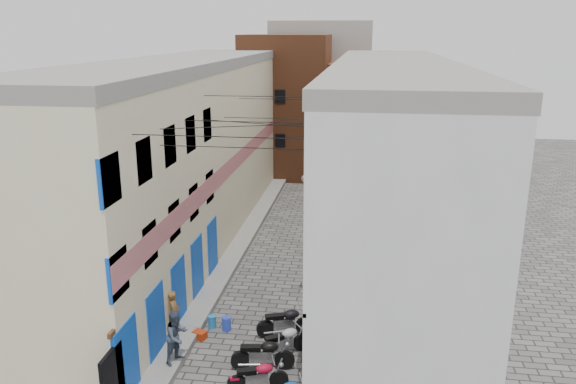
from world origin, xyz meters
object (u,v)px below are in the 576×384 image
at_px(water_jug_far, 212,322).
at_px(person_b, 177,336).
at_px(water_jug_near, 226,324).
at_px(red_crate, 200,335).
at_px(motorcycle_g, 285,320).
at_px(motorcycle_e, 263,353).
at_px(motorcycle_d, 258,375).
at_px(motorcycle_f, 284,340).
at_px(person_a, 174,312).

bearing_deg(water_jug_far, person_b, -98.18).
bearing_deg(water_jug_near, person_b, -110.48).
bearing_deg(red_crate, water_jug_far, 74.62).
distance_m(water_jug_near, red_crate, 1.06).
height_order(motorcycle_g, water_jug_near, motorcycle_g).
xyz_separation_m(water_jug_near, water_jug_far, (-0.56, 0.10, -0.02)).
distance_m(motorcycle_e, water_jug_near, 2.80).
distance_m(motorcycle_d, water_jug_far, 4.13).
xyz_separation_m(motorcycle_f, motorcycle_g, (-0.14, 1.22, 0.04)).
height_order(motorcycle_f, water_jug_near, motorcycle_f).
relative_size(person_b, water_jug_near, 3.45).
distance_m(water_jug_far, red_crate, 0.84).
xyz_separation_m(person_a, water_jug_near, (1.58, 0.88, -0.79)).
bearing_deg(water_jug_far, red_crate, -105.38).
xyz_separation_m(water_jug_near, red_crate, (-0.78, -0.70, -0.11)).
distance_m(motorcycle_e, motorcycle_g, 2.15).
height_order(person_b, water_jug_near, person_b).
height_order(motorcycle_d, motorcycle_f, motorcycle_f).
xyz_separation_m(motorcycle_f, water_jug_far, (-2.82, 1.40, -0.32)).
bearing_deg(red_crate, person_b, -94.82).
distance_m(motorcycle_e, red_crate, 2.94).
distance_m(motorcycle_f, motorcycle_g, 1.23).
relative_size(motorcycle_g, water_jug_near, 4.06).
distance_m(motorcycle_d, motorcycle_f, 2.04).
bearing_deg(motorcycle_f, water_jug_near, -154.68).
bearing_deg(water_jug_near, motorcycle_e, -51.77).
bearing_deg(water_jug_near, person_a, -150.95).
bearing_deg(motorcycle_g, motorcycle_f, -12.41).
bearing_deg(motorcycle_d, water_jug_near, -169.66).
bearing_deg(person_b, motorcycle_f, -41.78).
distance_m(motorcycle_d, person_a, 4.17).
distance_m(motorcycle_f, person_a, 3.89).
bearing_deg(motorcycle_d, motorcycle_g, 155.83).
relative_size(motorcycle_d, motorcycle_f, 0.96).
bearing_deg(motorcycle_d, person_b, -124.55).
bearing_deg(person_b, motorcycle_g, -23.94).
height_order(motorcycle_e, red_crate, motorcycle_e).
bearing_deg(motorcycle_f, red_crate, -135.87).
xyz_separation_m(motorcycle_d, motorcycle_f, (0.47, 1.98, 0.02)).
distance_m(motorcycle_e, person_b, 2.72).
xyz_separation_m(person_a, person_b, (0.65, -1.61, 0.07)).
bearing_deg(person_a, water_jug_near, -75.15).
distance_m(motorcycle_f, person_b, 3.45).
relative_size(motorcycle_d, motorcycle_g, 0.90).
xyz_separation_m(person_b, water_jug_near, (0.93, 2.48, -0.86)).
bearing_deg(person_b, red_crate, 22.91).
height_order(person_a, red_crate, person_a).
relative_size(motorcycle_e, person_a, 1.28).
height_order(motorcycle_d, water_jug_far, motorcycle_d).
bearing_deg(motorcycle_f, motorcycle_g, 151.71).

